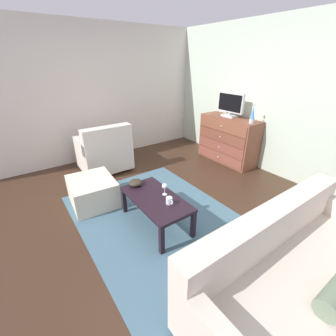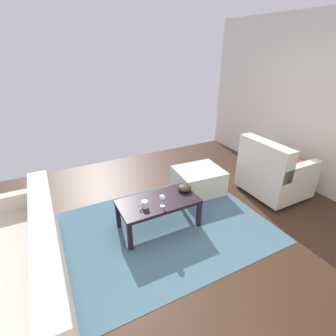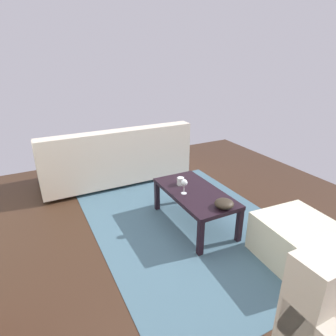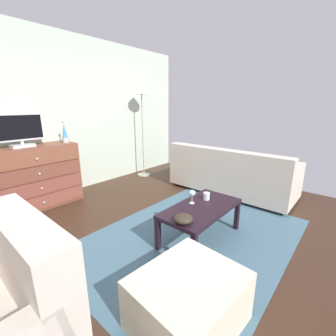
% 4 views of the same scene
% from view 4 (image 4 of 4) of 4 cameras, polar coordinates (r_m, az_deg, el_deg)
% --- Properties ---
extents(ground_plane, '(5.32, 5.14, 0.05)m').
position_cam_4_polar(ground_plane, '(2.69, 0.06, -17.88)').
color(ground_plane, '#3A2519').
extents(wall_accent_rear, '(5.32, 0.12, 2.57)m').
position_cam_4_polar(wall_accent_rear, '(4.16, -25.71, 11.75)').
color(wall_accent_rear, beige).
rests_on(wall_accent_rear, ground_plane).
extents(area_rug, '(2.60, 1.90, 0.01)m').
position_cam_4_polar(area_rug, '(2.71, 6.31, -17.02)').
color(area_rug, '#436375').
rests_on(area_rug, ground_plane).
extents(dresser, '(1.21, 0.49, 0.91)m').
position_cam_4_polar(dresser, '(3.78, -30.90, -2.13)').
color(dresser, brown).
rests_on(dresser, ground_plane).
extents(tv, '(0.59, 0.18, 0.46)m').
position_cam_4_polar(tv, '(3.66, -33.47, 8.08)').
color(tv, silver).
rests_on(tv, dresser).
extents(lava_lamp, '(0.09, 0.09, 0.33)m').
position_cam_4_polar(lava_lamp, '(3.80, -24.77, 8.05)').
color(lava_lamp, '#B7B7BC').
rests_on(lava_lamp, dresser).
extents(coffee_table, '(0.98, 0.51, 0.39)m').
position_cam_4_polar(coffee_table, '(2.54, 8.39, -10.68)').
color(coffee_table, black).
rests_on(coffee_table, ground_plane).
extents(wine_glass, '(0.07, 0.07, 0.16)m').
position_cam_4_polar(wine_glass, '(2.54, 6.16, -6.47)').
color(wine_glass, silver).
rests_on(wine_glass, coffee_table).
extents(mug, '(0.11, 0.08, 0.08)m').
position_cam_4_polar(mug, '(2.69, 9.77, -7.02)').
color(mug, silver).
rests_on(mug, coffee_table).
extents(bowl_decorative, '(0.18, 0.18, 0.08)m').
position_cam_4_polar(bowl_decorative, '(2.16, 3.94, -12.74)').
color(bowl_decorative, '#30281E').
rests_on(bowl_decorative, coffee_table).
extents(couch_large, '(0.85, 2.05, 0.80)m').
position_cam_4_polar(couch_large, '(3.97, 15.37, -1.68)').
color(couch_large, '#332319').
rests_on(couch_large, ground_plane).
extents(ottoman, '(0.74, 0.65, 0.38)m').
position_cam_4_polar(ottoman, '(1.76, 5.19, -30.57)').
color(ottoman, beige).
rests_on(ottoman, ground_plane).
extents(standing_lamp, '(0.32, 0.32, 1.86)m').
position_cam_4_polar(standing_lamp, '(4.69, -6.71, 17.16)').
color(standing_lamp, '#A59E8C').
rests_on(standing_lamp, ground_plane).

